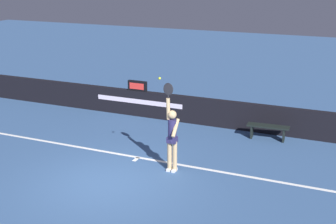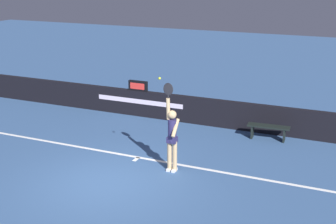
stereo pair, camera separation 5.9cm
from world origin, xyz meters
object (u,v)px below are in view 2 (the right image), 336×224
(speed_display, at_px, (138,86))
(tennis_ball, at_px, (160,78))
(tennis_player, at_px, (172,135))
(courtside_bench_near, at_px, (268,129))

(speed_display, height_order, tennis_ball, tennis_ball)
(speed_display, height_order, tennis_player, tennis_player)
(courtside_bench_near, bearing_deg, tennis_player, -119.28)
(speed_display, relative_size, tennis_ball, 10.50)
(tennis_player, distance_m, courtside_bench_near, 4.05)
(tennis_player, bearing_deg, speed_display, 127.41)
(tennis_player, bearing_deg, tennis_ball, -132.43)
(tennis_ball, bearing_deg, tennis_player, 47.57)
(speed_display, relative_size, courtside_bench_near, 0.54)
(speed_display, bearing_deg, tennis_player, -52.59)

